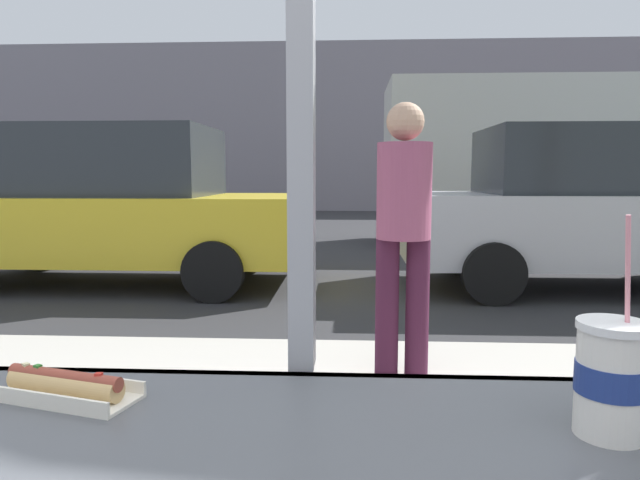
% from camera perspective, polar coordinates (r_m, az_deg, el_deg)
% --- Properties ---
extents(ground_plane, '(60.00, 60.00, 0.00)m').
position_cam_1_polar(ground_plane, '(9.12, 2.42, -1.60)').
color(ground_plane, '#2D2D30').
extents(sidewalk_strip, '(16.00, 2.80, 0.10)m').
position_cam_1_polar(sidewalk_strip, '(2.91, 0.94, -19.12)').
color(sidewalk_strip, '#B2ADA3').
rests_on(sidewalk_strip, ground).
extents(building_facade_far, '(28.00, 1.20, 5.94)m').
position_cam_1_polar(building_facade_far, '(20.80, 2.83, 11.28)').
color(building_facade_far, gray).
rests_on(building_facade_far, ground).
extents(soda_cup_left, '(0.10, 0.10, 0.33)m').
position_cam_1_polar(soda_cup_left, '(0.95, 27.51, -12.25)').
color(soda_cup_left, silver).
rests_on(soda_cup_left, window_counter).
extents(hotdog_tray_far, '(0.27, 0.16, 0.05)m').
position_cam_1_polar(hotdog_tray_far, '(1.09, -24.51, -13.36)').
color(hotdog_tray_far, silver).
rests_on(hotdog_tray_far, window_counter).
extents(parked_car_yellow, '(4.64, 2.01, 1.87)m').
position_cam_1_polar(parked_car_yellow, '(7.15, -20.43, 3.17)').
color(parked_car_yellow, gold).
rests_on(parked_car_yellow, ground).
extents(parked_car_silver, '(4.34, 1.94, 1.84)m').
position_cam_1_polar(parked_car_silver, '(7.12, 25.95, 2.83)').
color(parked_car_silver, '#BCBCC1').
rests_on(parked_car_silver, ground).
extents(box_truck, '(6.51, 2.44, 2.98)m').
position_cam_1_polar(box_truck, '(11.38, 22.73, 7.71)').
color(box_truck, beige).
rests_on(box_truck, ground).
extents(pedestrian, '(0.32, 0.32, 1.63)m').
position_cam_1_polar(pedestrian, '(3.33, 8.50, 1.73)').
color(pedestrian, '#441A31').
rests_on(pedestrian, sidewalk_strip).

